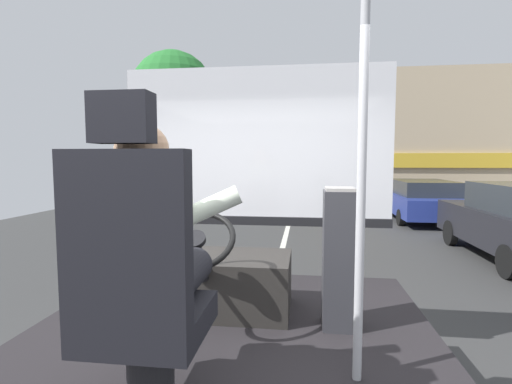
# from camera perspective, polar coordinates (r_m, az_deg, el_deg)

# --- Properties ---
(ground) EXTENTS (18.00, 44.00, 0.06)m
(ground) POSITION_cam_1_polar(r_m,az_deg,el_deg) (10.89, 4.89, -5.22)
(ground) COLOR #353535
(driver_seat) EXTENTS (0.48, 0.48, 1.33)m
(driver_seat) POSITION_cam_1_polar(r_m,az_deg,el_deg) (1.62, -17.18, -14.10)
(driver_seat) COLOR black
(driver_seat) RESTS_ON bus_floor
(bus_driver) EXTENTS (0.74, 0.57, 0.77)m
(bus_driver) POSITION_cam_1_polar(r_m,az_deg,el_deg) (1.68, -15.64, -7.34)
(bus_driver) COLOR black
(bus_driver) RESTS_ON driver_seat
(steering_console) EXTENTS (1.10, 0.97, 0.77)m
(steering_console) POSITION_cam_1_polar(r_m,az_deg,el_deg) (2.81, -6.46, -13.16)
(steering_console) COLOR #282623
(steering_console) RESTS_ON bus_floor
(handrail_pole) EXTENTS (0.04, 0.04, 2.03)m
(handrail_pole) POSITION_cam_1_polar(r_m,az_deg,el_deg) (1.86, 15.64, 2.50)
(handrail_pole) COLOR #B7B7BC
(handrail_pole) RESTS_ON bus_floor
(fare_box) EXTENTS (0.20, 0.23, 0.91)m
(fare_box) POSITION_cam_1_polar(r_m,az_deg,el_deg) (2.53, 12.36, -9.73)
(fare_box) COLOR #333338
(fare_box) RESTS_ON bus_floor
(windshield_panel) EXTENTS (2.50, 0.08, 1.48)m
(windshield_panel) POSITION_cam_1_polar(r_m,az_deg,el_deg) (3.56, -0.03, 4.23)
(windshield_panel) COLOR silver
(street_tree) EXTENTS (3.08, 3.08, 5.92)m
(street_tree) POSITION_cam_1_polar(r_m,az_deg,el_deg) (14.94, -12.38, 14.34)
(street_tree) COLOR #4C3828
(street_tree) RESTS_ON ground
(shop_building) EXTENTS (13.47, 5.44, 5.69)m
(shop_building) POSITION_cam_1_polar(r_m,az_deg,el_deg) (20.13, 25.83, 7.14)
(shop_building) COLOR tan
(shop_building) RESTS_ON ground
(parked_car_blue) EXTENTS (1.97, 4.50, 1.24)m
(parked_car_blue) POSITION_cam_1_polar(r_m,az_deg,el_deg) (13.08, 23.58, -0.97)
(parked_car_blue) COLOR navy
(parked_car_blue) RESTS_ON ground
(parked_car_green) EXTENTS (1.97, 4.11, 1.42)m
(parked_car_green) POSITION_cam_1_polar(r_m,az_deg,el_deg) (19.50, 17.81, 1.27)
(parked_car_green) COLOR #195633
(parked_car_green) RESTS_ON ground
(parked_car_charcoal) EXTENTS (2.03, 3.98, 1.45)m
(parked_car_charcoal) POSITION_cam_1_polar(r_m,az_deg,el_deg) (24.22, 16.84, 1.99)
(parked_car_charcoal) COLOR #474C51
(parked_car_charcoal) RESTS_ON ground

